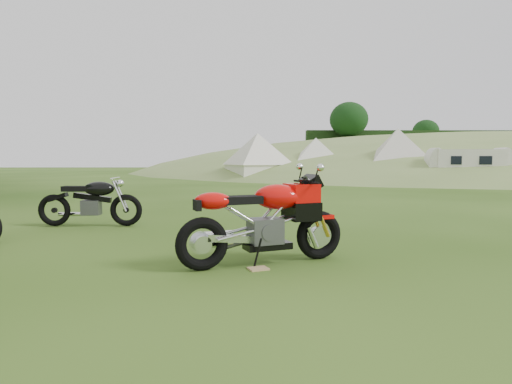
{
  "coord_description": "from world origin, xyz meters",
  "views": [
    {
      "loc": [
        -0.16,
        -5.16,
        1.39
      ],
      "look_at": [
        -0.05,
        0.4,
        0.95
      ],
      "focal_mm": 30.0,
      "sensor_mm": 36.0,
      "label": 1
    }
  ],
  "objects_px": {
    "sport_motorcycle": "(264,214)",
    "tent_mid": "(316,159)",
    "caravan": "(467,167)",
    "vintage_moto_c": "(90,200)",
    "tent_right": "(397,157)",
    "plywood_board": "(258,269)",
    "tent_left": "(258,158)"
  },
  "relations": [
    {
      "from": "sport_motorcycle",
      "to": "tent_mid",
      "type": "relative_size",
      "value": 0.71
    },
    {
      "from": "tent_mid",
      "to": "caravan",
      "type": "xyz_separation_m",
      "value": [
        6.96,
        -5.86,
        -0.4
      ]
    },
    {
      "from": "vintage_moto_c",
      "to": "caravan",
      "type": "distance_m",
      "value": 19.76
    },
    {
      "from": "tent_right",
      "to": "vintage_moto_c",
      "type": "bearing_deg",
      "value": -117.97
    },
    {
      "from": "plywood_board",
      "to": "vintage_moto_c",
      "type": "height_order",
      "value": "vintage_moto_c"
    },
    {
      "from": "tent_left",
      "to": "caravan",
      "type": "xyz_separation_m",
      "value": [
        10.78,
        -5.13,
        -0.47
      ]
    },
    {
      "from": "sport_motorcycle",
      "to": "plywood_board",
      "type": "height_order",
      "value": "sport_motorcycle"
    },
    {
      "from": "tent_mid",
      "to": "tent_right",
      "type": "relative_size",
      "value": 0.91
    },
    {
      "from": "vintage_moto_c",
      "to": "tent_left",
      "type": "bearing_deg",
      "value": 78.43
    },
    {
      "from": "caravan",
      "to": "sport_motorcycle",
      "type": "bearing_deg",
      "value": -113.24
    },
    {
      "from": "caravan",
      "to": "vintage_moto_c",
      "type": "bearing_deg",
      "value": -126.79
    },
    {
      "from": "vintage_moto_c",
      "to": "caravan",
      "type": "relative_size",
      "value": 0.51
    },
    {
      "from": "sport_motorcycle",
      "to": "plywood_board",
      "type": "bearing_deg",
      "value": -126.87
    },
    {
      "from": "sport_motorcycle",
      "to": "tent_left",
      "type": "height_order",
      "value": "tent_left"
    },
    {
      "from": "plywood_board",
      "to": "tent_mid",
      "type": "distance_m",
      "value": 23.06
    },
    {
      "from": "tent_left",
      "to": "plywood_board",
      "type": "bearing_deg",
      "value": -114.79
    },
    {
      "from": "plywood_board",
      "to": "tent_left",
      "type": "xyz_separation_m",
      "value": [
        0.49,
        21.88,
        1.41
      ]
    },
    {
      "from": "tent_left",
      "to": "tent_mid",
      "type": "bearing_deg",
      "value": -12.61
    },
    {
      "from": "vintage_moto_c",
      "to": "caravan",
      "type": "bearing_deg",
      "value": 42.47
    },
    {
      "from": "caravan",
      "to": "tent_mid",
      "type": "bearing_deg",
      "value": 150.84
    },
    {
      "from": "caravan",
      "to": "tent_right",
      "type": "bearing_deg",
      "value": 138.06
    },
    {
      "from": "vintage_moto_c",
      "to": "tent_mid",
      "type": "xyz_separation_m",
      "value": [
        7.65,
        19.15,
        0.81
      ]
    },
    {
      "from": "plywood_board",
      "to": "vintage_moto_c",
      "type": "relative_size",
      "value": 0.12
    },
    {
      "from": "tent_left",
      "to": "caravan",
      "type": "distance_m",
      "value": 11.95
    },
    {
      "from": "sport_motorcycle",
      "to": "tent_right",
      "type": "relative_size",
      "value": 0.65
    },
    {
      "from": "sport_motorcycle",
      "to": "tent_left",
      "type": "distance_m",
      "value": 21.63
    },
    {
      "from": "vintage_moto_c",
      "to": "tent_left",
      "type": "relative_size",
      "value": 0.62
    },
    {
      "from": "vintage_moto_c",
      "to": "caravan",
      "type": "height_order",
      "value": "caravan"
    },
    {
      "from": "plywood_board",
      "to": "tent_right",
      "type": "height_order",
      "value": "tent_right"
    },
    {
      "from": "vintage_moto_c",
      "to": "plywood_board",
      "type": "bearing_deg",
      "value": -45.79
    },
    {
      "from": "tent_left",
      "to": "vintage_moto_c",
      "type": "bearing_deg",
      "value": -125.28
    },
    {
      "from": "vintage_moto_c",
      "to": "tent_left",
      "type": "distance_m",
      "value": 18.83
    }
  ]
}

